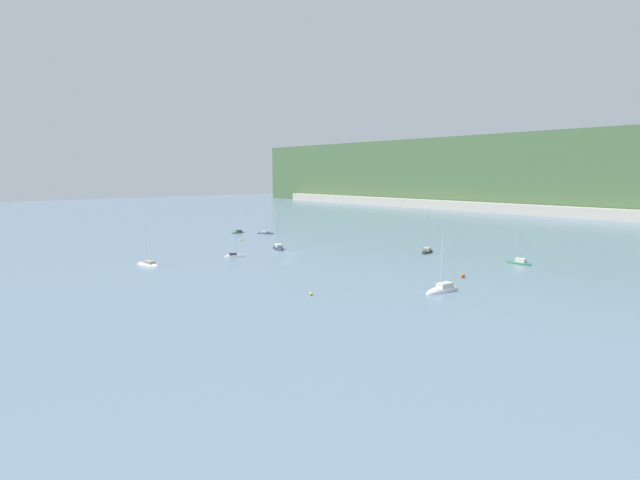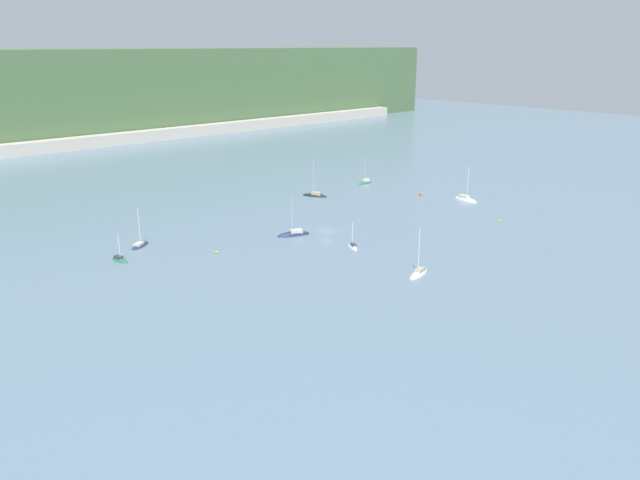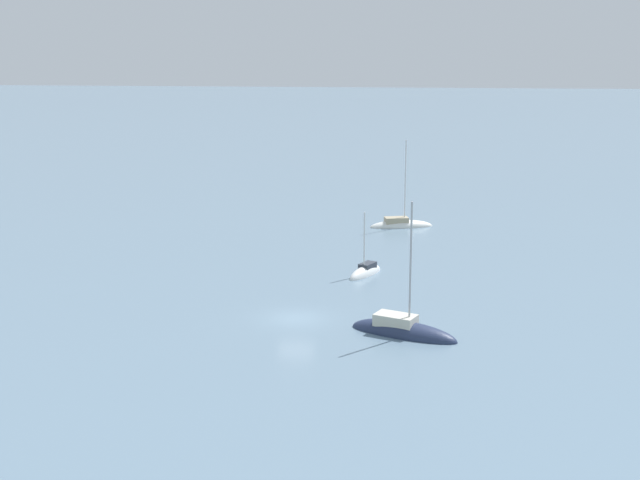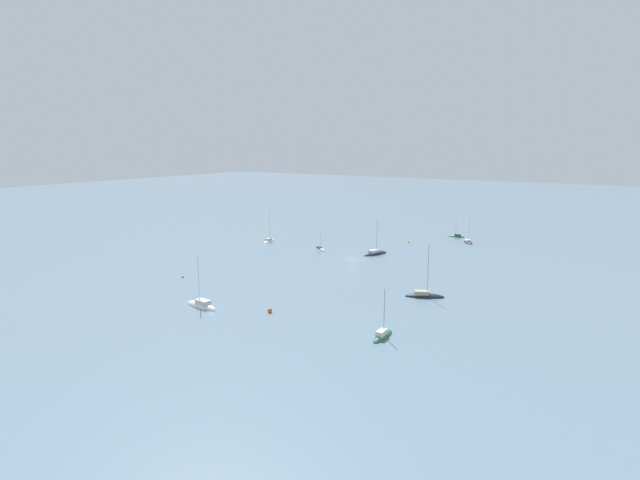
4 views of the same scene
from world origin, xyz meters
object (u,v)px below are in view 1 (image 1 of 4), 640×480
object	(u,v)px
sailboat_5	(278,248)
mooring_buoy_2	(241,240)
sailboat_4	(148,265)
sailboat_7	(443,291)
mooring_buoy_1	(311,294)
sailboat_0	(238,233)
sailboat_6	(427,252)
sailboat_2	(519,263)
sailboat_1	(234,257)
sailboat_3	(265,233)
mooring_buoy_0	(463,275)

from	to	relation	value
sailboat_5	mooring_buoy_2	size ratio (longest dim) A/B	18.67
sailboat_4	mooring_buoy_2	world-z (taller)	sailboat_4
sailboat_7	mooring_buoy_1	xyz separation A→B (m)	(-12.26, -18.09, 0.14)
sailboat_0	sailboat_6	xyz separation A→B (m)	(65.19, 14.10, 0.04)
sailboat_2	sailboat_6	world-z (taller)	sailboat_6
sailboat_5	sailboat_2	bearing A→B (deg)	-130.04
sailboat_2	mooring_buoy_1	xyz separation A→B (m)	(-7.98, -51.72, 0.12)
sailboat_1	sailboat_4	size ratio (longest dim) A/B	0.62
sailboat_5	mooring_buoy_2	distance (m)	19.83
sailboat_0	sailboat_4	size ratio (longest dim) A/B	0.65
sailboat_0	sailboat_2	bearing A→B (deg)	94.56
sailboat_2	mooring_buoy_2	size ratio (longest dim) A/B	15.63
sailboat_3	sailboat_7	distance (m)	87.99
mooring_buoy_2	sailboat_2	bearing A→B (deg)	19.51
sailboat_4	mooring_buoy_0	bearing A→B (deg)	-156.71
sailboat_3	sailboat_4	world-z (taller)	sailboat_4
mooring_buoy_0	sailboat_0	bearing A→B (deg)	176.54
sailboat_2	mooring_buoy_0	distance (m)	21.39
sailboat_6	mooring_buoy_0	xyz separation A→B (m)	(22.84, -19.42, 0.26)
sailboat_0	sailboat_3	size ratio (longest dim) A/B	0.72
sailboat_0	mooring_buoy_0	bearing A→B (deg)	80.74
mooring_buoy_1	sailboat_1	bearing A→B (deg)	165.80
sailboat_4	sailboat_3	bearing A→B (deg)	-74.34
sailboat_3	mooring_buoy_1	distance (m)	83.57
sailboat_0	sailboat_5	size ratio (longest dim) A/B	0.64
sailboat_2	sailboat_4	world-z (taller)	sailboat_4
sailboat_4	sailboat_6	size ratio (longest dim) A/B	0.88
sailboat_4	sailboat_5	world-z (taller)	sailboat_4
sailboat_0	sailboat_7	size ratio (longest dim) A/B	0.62
sailboat_5	mooring_buoy_1	bearing A→B (deg)	172.59
sailboat_3	sailboat_7	size ratio (longest dim) A/B	0.86
sailboat_1	sailboat_6	bearing A→B (deg)	-6.56
sailboat_7	sailboat_6	bearing A→B (deg)	-134.07
sailboat_3	sailboat_2	bearing A→B (deg)	-24.81
sailboat_1	sailboat_4	xyz separation A→B (m)	(-2.54, -19.61, 0.03)
sailboat_4	mooring_buoy_2	distance (m)	41.45
sailboat_7	mooring_buoy_2	world-z (taller)	sailboat_7
mooring_buoy_1	mooring_buoy_0	bearing A→B (deg)	75.05
mooring_buoy_1	mooring_buoy_2	size ratio (longest dim) A/B	0.98
sailboat_6	sailboat_1	bearing A→B (deg)	122.60
sailboat_1	sailboat_2	size ratio (longest dim) A/B	0.73
sailboat_2	sailboat_7	world-z (taller)	sailboat_7
sailboat_4	mooring_buoy_0	distance (m)	64.48
sailboat_0	mooring_buoy_2	bearing A→B (deg)	55.31
sailboat_4	sailboat_5	xyz separation A→B (m)	(-0.86, 34.75, 0.00)
sailboat_2	mooring_buoy_2	distance (m)	75.60
mooring_buoy_1	sailboat_4	bearing A→B (deg)	-167.48
mooring_buoy_2	sailboat_3	bearing A→B (deg)	121.92
sailboat_6	mooring_buoy_0	distance (m)	29.98
sailboat_4	mooring_buoy_1	size ratio (longest dim) A/B	18.80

